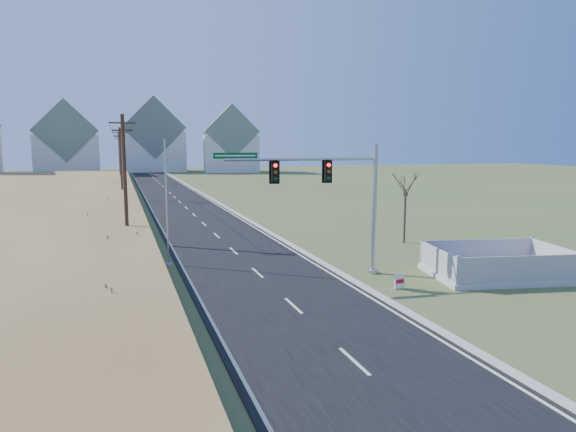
% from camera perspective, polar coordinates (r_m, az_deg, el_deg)
% --- Properties ---
extents(ground, '(260.00, 260.00, 0.00)m').
position_cam_1_polar(ground, '(24.29, -0.94, -8.69)').
color(ground, '#4B5B2C').
rests_on(ground, ground).
extents(road, '(8.00, 180.00, 0.06)m').
position_cam_1_polar(road, '(72.87, -12.83, 2.35)').
color(road, black).
rests_on(road, ground).
extents(curb, '(0.30, 180.00, 0.18)m').
position_cam_1_polar(curb, '(73.38, -9.60, 2.52)').
color(curb, '#B2AFA8').
rests_on(curb, ground).
extents(utility_pole_near, '(1.80, 0.26, 9.00)m').
position_cam_1_polar(utility_pole_near, '(37.27, -17.68, 4.11)').
color(utility_pole_near, '#422D1E').
rests_on(utility_pole_near, ground).
extents(utility_pole_mid, '(1.80, 0.26, 9.00)m').
position_cam_1_polar(utility_pole_mid, '(67.24, -18.07, 5.67)').
color(utility_pole_mid, '#422D1E').
rests_on(utility_pole_mid, ground).
extents(utility_pole_far, '(1.80, 0.26, 9.00)m').
position_cam_1_polar(utility_pole_far, '(97.23, -18.22, 6.27)').
color(utility_pole_far, '#422D1E').
rests_on(utility_pole_far, ground).
extents(condo_nnw, '(14.93, 11.17, 17.03)m').
position_cam_1_polar(condo_nnw, '(130.67, -23.43, 7.35)').
color(condo_nnw, silver).
rests_on(condo_nnw, ground).
extents(condo_n, '(15.27, 10.20, 18.54)m').
position_cam_1_polar(condo_n, '(134.50, -14.71, 8.04)').
color(condo_n, silver).
rests_on(condo_n, ground).
extents(condo_ne, '(14.12, 10.51, 16.52)m').
position_cam_1_polar(condo_ne, '(129.05, -6.38, 7.92)').
color(condo_ne, silver).
rests_on(condo_ne, ground).
extents(traffic_signal_mast, '(8.76, 1.22, 7.00)m').
position_cam_1_polar(traffic_signal_mast, '(27.10, 5.93, 2.34)').
color(traffic_signal_mast, '#9EA0A5').
rests_on(traffic_signal_mast, ground).
extents(fence_enclosure, '(7.69, 5.95, 1.59)m').
position_cam_1_polar(fence_enclosure, '(29.56, 22.20, -5.65)').
color(fence_enclosure, '#B7B5AD').
rests_on(fence_enclosure, ground).
extents(open_sign, '(0.57, 0.13, 0.71)m').
position_cam_1_polar(open_sign, '(25.65, 12.30, -7.09)').
color(open_sign, white).
rests_on(open_sign, ground).
extents(flagpole, '(0.33, 0.33, 7.24)m').
position_cam_1_polar(flagpole, '(30.02, -13.29, -0.04)').
color(flagpole, '#B7B5AD').
rests_on(flagpole, ground).
extents(bare_tree, '(2.02, 2.02, 5.35)m').
position_cam_1_polar(bare_tree, '(36.89, 12.95, 3.67)').
color(bare_tree, '#4C3F33').
rests_on(bare_tree, ground).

